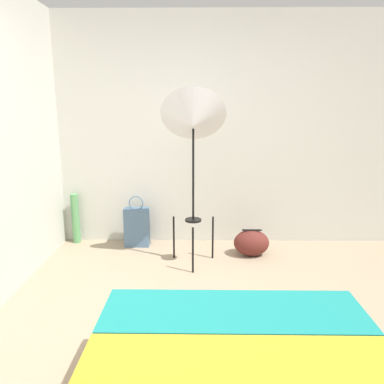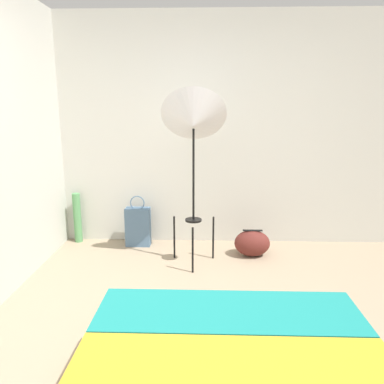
% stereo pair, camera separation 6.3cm
% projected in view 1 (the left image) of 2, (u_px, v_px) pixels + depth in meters
% --- Properties ---
extents(ground_plane, '(14.00, 14.00, 0.00)m').
position_uv_depth(ground_plane, '(207.00, 360.00, 2.39)').
color(ground_plane, gray).
extents(wall_back, '(8.00, 0.05, 2.60)m').
position_uv_depth(wall_back, '(203.00, 132.00, 4.26)').
color(wall_back, beige).
rests_on(wall_back, ground_plane).
extents(wall_side_left, '(0.05, 8.00, 2.60)m').
position_uv_depth(wall_side_left, '(3.00, 141.00, 3.09)').
color(wall_side_left, beige).
rests_on(wall_side_left, ground_plane).
extents(photo_umbrella, '(0.64, 0.53, 1.76)m').
position_uv_depth(photo_umbrella, '(193.00, 122.00, 3.56)').
color(photo_umbrella, black).
rests_on(photo_umbrella, ground_plane).
extents(tote_bag, '(0.28, 0.15, 0.59)m').
position_uv_depth(tote_bag, '(137.00, 227.00, 4.31)').
color(tote_bag, slate).
rests_on(tote_bag, ground_plane).
extents(duffel_bag, '(0.38, 0.28, 0.29)m').
position_uv_depth(duffel_bag, '(251.00, 243.00, 4.04)').
color(duffel_bag, '#5B231E').
rests_on(duffel_bag, ground_plane).
extents(paper_roll, '(0.09, 0.09, 0.59)m').
position_uv_depth(paper_roll, '(76.00, 218.00, 4.39)').
color(paper_roll, '#56995B').
rests_on(paper_roll, ground_plane).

